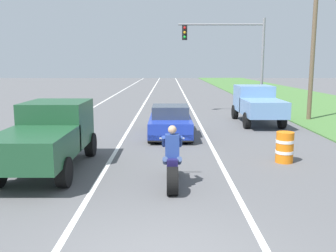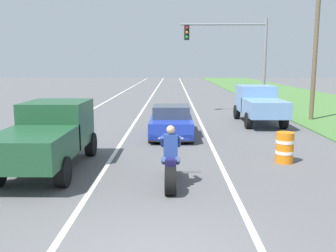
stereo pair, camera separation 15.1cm
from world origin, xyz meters
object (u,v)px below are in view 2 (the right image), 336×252
sports_car_blue (171,122)px  pickup_truck_left_lane_dark_green (48,133)px  traffic_light_mast_near (238,50)px  motorcycle_with_rider (171,165)px  pickup_truck_right_shoulder_light_blue (259,103)px  construction_barrel_nearest (285,147)px

sports_car_blue → pickup_truck_left_lane_dark_green: bearing=-124.1°
sports_car_blue → traffic_light_mast_near: (4.17, 7.68, 3.42)m
motorcycle_with_rider → sports_car_blue: bearing=90.1°
motorcycle_with_rider → pickup_truck_left_lane_dark_green: 4.03m
sports_car_blue → pickup_truck_right_shoulder_light_blue: pickup_truck_right_shoulder_light_blue is taller
pickup_truck_left_lane_dark_green → pickup_truck_right_shoulder_light_blue: 12.21m
pickup_truck_left_lane_dark_green → construction_barrel_nearest: pickup_truck_left_lane_dark_green is taller
sports_car_blue → pickup_truck_left_lane_dark_green: size_ratio=0.90×
construction_barrel_nearest → traffic_light_mast_near: bearing=87.6°
sports_car_blue → traffic_light_mast_near: traffic_light_mast_near is taller
motorcycle_with_rider → pickup_truck_left_lane_dark_green: (-3.66, 1.58, 0.51)m
motorcycle_with_rider → construction_barrel_nearest: size_ratio=2.21×
pickup_truck_left_lane_dark_green → construction_barrel_nearest: 7.40m
pickup_truck_left_lane_dark_green → construction_barrel_nearest: bearing=6.7°
pickup_truck_right_shoulder_light_blue → motorcycle_with_rider: bearing=-114.0°
pickup_truck_right_shoulder_light_blue → traffic_light_mast_near: traffic_light_mast_near is taller
pickup_truck_left_lane_dark_green → motorcycle_with_rider: bearing=-23.4°
motorcycle_with_rider → sports_car_blue: 6.99m
motorcycle_with_rider → traffic_light_mast_near: traffic_light_mast_near is taller
traffic_light_mast_near → pickup_truck_right_shoulder_light_blue: bearing=-83.1°
sports_car_blue → traffic_light_mast_near: 9.39m
pickup_truck_right_shoulder_light_blue → traffic_light_mast_near: 5.12m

